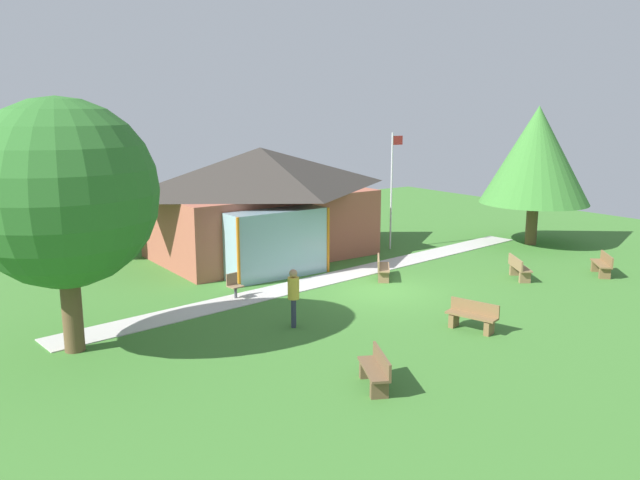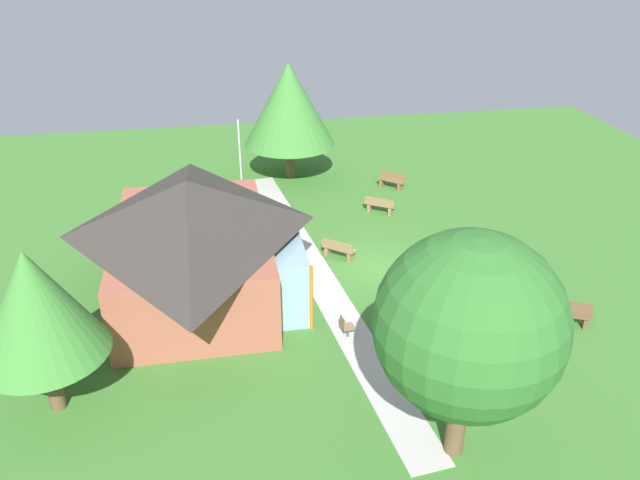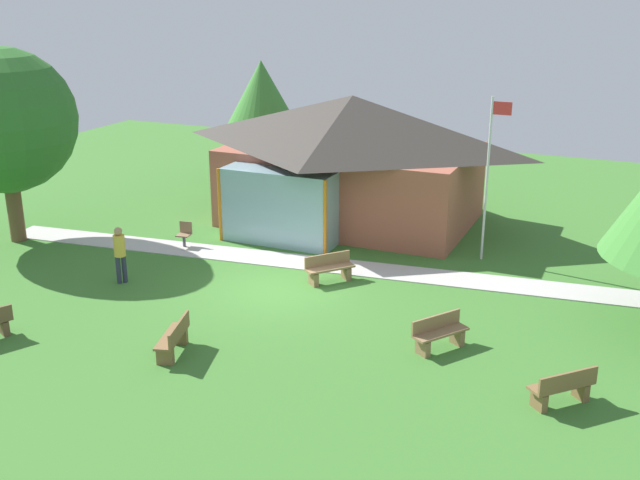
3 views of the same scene
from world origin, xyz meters
name	(u,v)px [view 2 (image 2 of 3)]	position (x,y,z in m)	size (l,w,h in m)	color
ground_plane	(371,268)	(0.00, 0.00, 0.00)	(44.00, 44.00, 0.00)	#3D752D
pavilion	(196,237)	(-0.63, 7.10, 2.45)	(9.78, 7.40, 4.70)	#A35642
footpath	(316,273)	(0.00, 2.36, 0.01)	(22.08, 1.30, 0.03)	#BCB7B2
flagpole	(241,170)	(4.93, 4.97, 2.92)	(0.64, 0.08, 5.27)	silver
bench_front_left	(570,314)	(-5.29, -6.01, 0.40)	(1.06, 1.54, 0.84)	brown
bench_lawn_far_right	(392,181)	(8.41, -3.34, 0.40)	(1.35, 1.39, 0.84)	brown
bench_rear_near_path	(339,250)	(1.12, 1.17, 0.40)	(1.30, 1.43, 0.84)	olive
bench_mid_right	(380,206)	(5.32, -1.83, 0.40)	(1.20, 1.49, 0.84)	olive
bench_front_center	(481,255)	(-0.48, -4.66, 0.40)	(0.84, 1.56, 0.84)	brown
patio_chair_west	(346,328)	(-4.63, 2.13, 0.42)	(0.50, 0.50, 0.86)	#8C6B4C
visitor_strolling_lawn	(443,301)	(-4.54, -1.40, 1.02)	(0.34, 0.34, 1.74)	#2D3347
tree_behind_pavilion_left	(34,305)	(-6.49, 11.43, 3.66)	(3.70, 3.70, 5.35)	brown
tree_east_hedge	(289,104)	(11.00, 1.86, 4.20)	(4.98, 4.98, 6.45)	brown
tree_west_hedge	(469,325)	(-10.33, 0.37, 4.20)	(4.84, 4.84, 6.63)	brown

